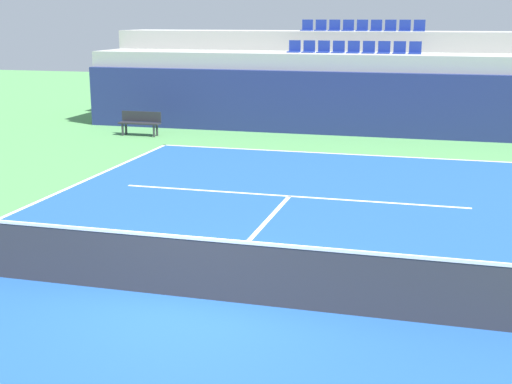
% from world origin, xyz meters
% --- Properties ---
extents(ground_plane, '(80.00, 80.00, 0.00)m').
position_xyz_m(ground_plane, '(0.00, 0.00, 0.00)').
color(ground_plane, '#4C8C4C').
extents(court_surface, '(11.00, 24.00, 0.01)m').
position_xyz_m(court_surface, '(0.00, 0.00, 0.01)').
color(court_surface, '#1E4C99').
rests_on(court_surface, ground_plane).
extents(baseline_far, '(11.00, 0.10, 0.00)m').
position_xyz_m(baseline_far, '(0.00, 11.95, 0.01)').
color(baseline_far, white).
rests_on(baseline_far, court_surface).
extents(service_line_far, '(8.26, 0.10, 0.00)m').
position_xyz_m(service_line_far, '(0.00, 6.40, 0.01)').
color(service_line_far, white).
rests_on(service_line_far, court_surface).
extents(centre_service_line, '(0.10, 6.40, 0.00)m').
position_xyz_m(centre_service_line, '(0.00, 3.20, 0.01)').
color(centre_service_line, white).
rests_on(centre_service_line, court_surface).
extents(back_wall, '(19.84, 0.30, 2.24)m').
position_xyz_m(back_wall, '(0.00, 15.53, 1.12)').
color(back_wall, navy).
rests_on(back_wall, ground_plane).
extents(stands_tier_lower, '(19.84, 2.40, 2.82)m').
position_xyz_m(stands_tier_lower, '(0.00, 16.88, 1.41)').
color(stands_tier_lower, '#9E9E99').
rests_on(stands_tier_lower, ground_plane).
extents(stands_tier_upper, '(19.84, 2.40, 3.57)m').
position_xyz_m(stands_tier_upper, '(0.00, 19.28, 1.78)').
color(stands_tier_upper, '#9E9E99').
rests_on(stands_tier_upper, ground_plane).
extents(seating_row_lower, '(4.87, 0.44, 0.44)m').
position_xyz_m(seating_row_lower, '(-0.00, 16.98, 2.95)').
color(seating_row_lower, navy).
rests_on(seating_row_lower, stands_tier_lower).
extents(seating_row_upper, '(4.87, 0.44, 0.44)m').
position_xyz_m(seating_row_upper, '(-0.00, 19.38, 3.69)').
color(seating_row_upper, navy).
rests_on(seating_row_upper, stands_tier_upper).
extents(tennis_net, '(11.08, 0.08, 1.07)m').
position_xyz_m(tennis_net, '(0.00, 0.00, 0.51)').
color(tennis_net, black).
rests_on(tennis_net, court_surface).
extents(player_bench, '(1.50, 0.40, 0.85)m').
position_xyz_m(player_bench, '(-7.04, 13.59, 0.51)').
color(player_bench, '#232328').
rests_on(player_bench, ground_plane).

